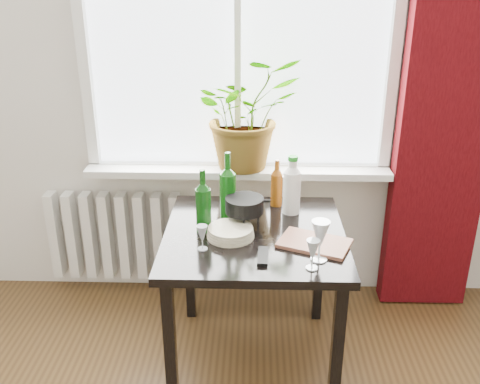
{
  "coord_description": "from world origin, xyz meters",
  "views": [
    {
      "loc": [
        0.1,
        -0.7,
        1.9
      ],
      "look_at": [
        0.03,
        1.55,
        0.95
      ],
      "focal_mm": 40.0,
      "sensor_mm": 36.0,
      "label": 1
    }
  ],
  "objects_px": {
    "fondue_pot": "(244,212)",
    "cutting_board": "(314,243)",
    "wineglass_front_left": "(202,238)",
    "wine_bottle_left": "(203,200)",
    "wineglass_back_center": "(290,194)",
    "potted_plant": "(246,113)",
    "wineglass_far_right": "(313,254)",
    "bottle_amber": "(277,183)",
    "wineglass_back_left": "(229,191)",
    "tv_remote": "(263,256)",
    "table": "(254,249)",
    "plate_stack": "(230,232)",
    "radiator": "(116,236)",
    "cleaning_bottle": "(292,184)",
    "wine_bottle_right": "(228,185)",
    "wineglass_front_right": "(320,240)"
  },
  "relations": [
    {
      "from": "radiator",
      "to": "wineglass_front_left",
      "type": "xyz_separation_m",
      "value": [
        0.62,
        -0.81,
        0.42
      ]
    },
    {
      "from": "fondue_pot",
      "to": "cutting_board",
      "type": "distance_m",
      "value": 0.38
    },
    {
      "from": "wine_bottle_right",
      "to": "tv_remote",
      "type": "distance_m",
      "value": 0.47
    },
    {
      "from": "wineglass_back_left",
      "to": "tv_remote",
      "type": "xyz_separation_m",
      "value": [
        0.17,
        -0.55,
        -0.07
      ]
    },
    {
      "from": "wineglass_far_right",
      "to": "fondue_pot",
      "type": "distance_m",
      "value": 0.49
    },
    {
      "from": "wine_bottle_left",
      "to": "cleaning_bottle",
      "type": "distance_m",
      "value": 0.48
    },
    {
      "from": "wine_bottle_right",
      "to": "cleaning_bottle",
      "type": "distance_m",
      "value": 0.33
    },
    {
      "from": "wineglass_front_right",
      "to": "wineglass_far_right",
      "type": "relative_size",
      "value": 1.39
    },
    {
      "from": "cleaning_bottle",
      "to": "wineglass_back_left",
      "type": "bearing_deg",
      "value": 165.01
    },
    {
      "from": "wineglass_far_right",
      "to": "cutting_board",
      "type": "relative_size",
      "value": 0.44
    },
    {
      "from": "wineglass_front_right",
      "to": "wineglass_front_left",
      "type": "bearing_deg",
      "value": 171.42
    },
    {
      "from": "table",
      "to": "cutting_board",
      "type": "xyz_separation_m",
      "value": [
        0.27,
        -0.12,
        0.1
      ]
    },
    {
      "from": "potted_plant",
      "to": "wineglass_far_right",
      "type": "relative_size",
      "value": 4.62
    },
    {
      "from": "table",
      "to": "tv_remote",
      "type": "relative_size",
      "value": 5.58
    },
    {
      "from": "wineglass_front_left",
      "to": "tv_remote",
      "type": "distance_m",
      "value": 0.28
    },
    {
      "from": "radiator",
      "to": "wineglass_front_right",
      "type": "height_order",
      "value": "wineglass_front_right"
    },
    {
      "from": "wineglass_far_right",
      "to": "cutting_board",
      "type": "bearing_deg",
      "value": 81.46
    },
    {
      "from": "wine_bottle_left",
      "to": "plate_stack",
      "type": "bearing_deg",
      "value": -26.45
    },
    {
      "from": "wineglass_front_left",
      "to": "cutting_board",
      "type": "xyz_separation_m",
      "value": [
        0.5,
        0.06,
        -0.05
      ]
    },
    {
      "from": "fondue_pot",
      "to": "radiator",
      "type": "bearing_deg",
      "value": 153.22
    },
    {
      "from": "wine_bottle_right",
      "to": "cleaning_bottle",
      "type": "bearing_deg",
      "value": 11.81
    },
    {
      "from": "wineglass_back_center",
      "to": "wineglass_front_left",
      "type": "distance_m",
      "value": 0.58
    },
    {
      "from": "bottle_amber",
      "to": "wineglass_far_right",
      "type": "height_order",
      "value": "bottle_amber"
    },
    {
      "from": "wineglass_front_left",
      "to": "fondue_pot",
      "type": "xyz_separation_m",
      "value": [
        0.18,
        0.25,
        0.01
      ]
    },
    {
      "from": "wineglass_back_center",
      "to": "cutting_board",
      "type": "bearing_deg",
      "value": -75.37
    },
    {
      "from": "cleaning_bottle",
      "to": "wineglass_front_right",
      "type": "relative_size",
      "value": 1.64
    },
    {
      "from": "potted_plant",
      "to": "wineglass_back_center",
      "type": "distance_m",
      "value": 0.54
    },
    {
      "from": "wine_bottle_left",
      "to": "cutting_board",
      "type": "xyz_separation_m",
      "value": [
        0.51,
        -0.13,
        -0.15
      ]
    },
    {
      "from": "table",
      "to": "wineglass_front_right",
      "type": "relative_size",
      "value": 4.5
    },
    {
      "from": "wine_bottle_left",
      "to": "wineglass_back_center",
      "type": "relative_size",
      "value": 1.57
    },
    {
      "from": "potted_plant",
      "to": "wineglass_far_right",
      "type": "xyz_separation_m",
      "value": [
        0.29,
        -0.94,
        -0.35
      ]
    },
    {
      "from": "table",
      "to": "tv_remote",
      "type": "distance_m",
      "value": 0.26
    },
    {
      "from": "tv_remote",
      "to": "potted_plant",
      "type": "bearing_deg",
      "value": 98.92
    },
    {
      "from": "wine_bottle_left",
      "to": "wineglass_back_left",
      "type": "bearing_deg",
      "value": 70.58
    },
    {
      "from": "potted_plant",
      "to": "bottle_amber",
      "type": "distance_m",
      "value": 0.45
    },
    {
      "from": "potted_plant",
      "to": "bottle_amber",
      "type": "relative_size",
      "value": 2.47
    },
    {
      "from": "radiator",
      "to": "wineglass_front_left",
      "type": "height_order",
      "value": "wineglass_front_left"
    },
    {
      "from": "cleaning_bottle",
      "to": "wineglass_far_right",
      "type": "xyz_separation_m",
      "value": [
        0.05,
        -0.55,
        -0.09
      ]
    },
    {
      "from": "cleaning_bottle",
      "to": "potted_plant",
      "type": "bearing_deg",
      "value": 121.61
    },
    {
      "from": "radiator",
      "to": "wine_bottle_right",
      "type": "bearing_deg",
      "value": -33.22
    },
    {
      "from": "plate_stack",
      "to": "tv_remote",
      "type": "relative_size",
      "value": 1.45
    },
    {
      "from": "wine_bottle_left",
      "to": "potted_plant",
      "type": "bearing_deg",
      "value": 72.6
    },
    {
      "from": "cleaning_bottle",
      "to": "tv_remote",
      "type": "height_order",
      "value": "cleaning_bottle"
    },
    {
      "from": "table",
      "to": "wineglass_back_left",
      "type": "distance_m",
      "value": 0.38
    },
    {
      "from": "table",
      "to": "wineglass_far_right",
      "type": "relative_size",
      "value": 6.26
    },
    {
      "from": "wineglass_back_center",
      "to": "plate_stack",
      "type": "bearing_deg",
      "value": -134.95
    },
    {
      "from": "plate_stack",
      "to": "wineglass_back_center",
      "type": "bearing_deg",
      "value": 45.05
    },
    {
      "from": "wineglass_back_center",
      "to": "plate_stack",
      "type": "distance_m",
      "value": 0.42
    },
    {
      "from": "radiator",
      "to": "fondue_pot",
      "type": "relative_size",
      "value": 3.78
    },
    {
      "from": "bottle_amber",
      "to": "fondue_pot",
      "type": "xyz_separation_m",
      "value": [
        -0.16,
        -0.24,
        -0.06
      ]
    }
  ]
}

